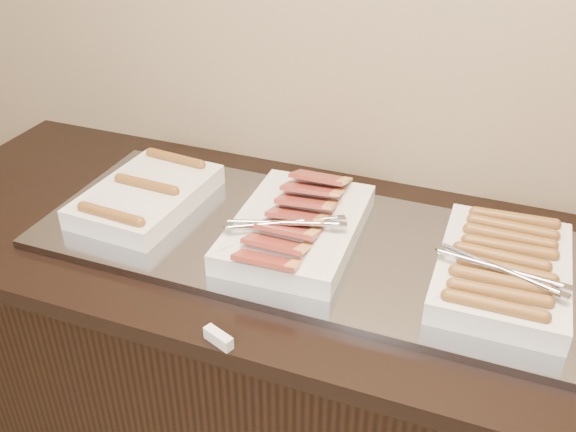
% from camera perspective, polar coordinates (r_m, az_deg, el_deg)
% --- Properties ---
extents(counter, '(2.06, 0.76, 0.90)m').
position_cam_1_polar(counter, '(1.76, 1.38, -14.75)').
color(counter, black).
rests_on(counter, ground).
extents(warming_tray, '(1.20, 0.50, 0.02)m').
position_cam_1_polar(warming_tray, '(1.47, 1.06, -2.21)').
color(warming_tray, gray).
rests_on(warming_tray, counter).
extents(dish_left, '(0.25, 0.37, 0.07)m').
position_cam_1_polar(dish_left, '(1.61, -12.44, 1.84)').
color(dish_left, silver).
rests_on(dish_left, warming_tray).
extents(dish_center, '(0.29, 0.42, 0.09)m').
position_cam_1_polar(dish_center, '(1.44, 0.76, -0.84)').
color(dish_center, silver).
rests_on(dish_center, warming_tray).
extents(dish_right, '(0.28, 0.39, 0.08)m').
position_cam_1_polar(dish_right, '(1.38, 18.55, -4.42)').
color(dish_right, silver).
rests_on(dish_right, warming_tray).
extents(label_holder, '(0.07, 0.04, 0.03)m').
position_cam_1_polar(label_holder, '(1.21, -6.20, -10.74)').
color(label_holder, silver).
rests_on(label_holder, counter).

